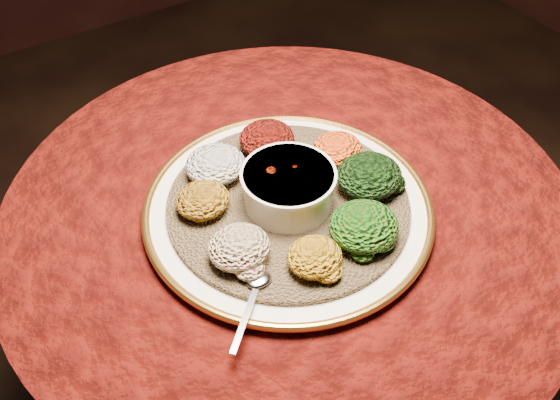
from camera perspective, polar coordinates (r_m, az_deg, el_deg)
table at (r=1.17m, az=0.82°, el=-6.37°), size 0.96×0.96×0.73m
platter at (r=1.01m, az=0.74°, el=-0.79°), size 0.54×0.54×0.02m
injera at (r=1.00m, az=0.75°, el=-0.36°), size 0.43×0.43×0.01m
stew_bowl at (r=0.97m, az=0.77°, el=1.33°), size 0.15×0.15×0.06m
spoon at (r=0.88m, az=-2.13°, el=-7.85°), size 0.11×0.10×0.01m
portion_ayib at (r=1.03m, az=-5.94°, el=3.25°), size 0.10×0.09×0.05m
portion_kitfo at (r=1.08m, az=-1.22°, el=5.66°), size 0.10×0.09×0.05m
portion_tikil at (r=1.06m, az=5.26°, el=4.68°), size 0.09×0.08×0.04m
portion_gomen at (r=1.01m, az=8.15°, el=2.23°), size 0.11×0.10×0.05m
portion_mixveg at (r=0.94m, az=7.66°, el=-2.39°), size 0.11×0.10×0.05m
portion_kik at (r=0.90m, az=3.17°, el=-5.23°), size 0.08×0.08×0.04m
portion_timatim at (r=0.91m, az=-3.77°, el=-4.33°), size 0.09×0.09×0.04m
portion_shiro at (r=0.98m, az=-7.10°, el=0.00°), size 0.09×0.08×0.04m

